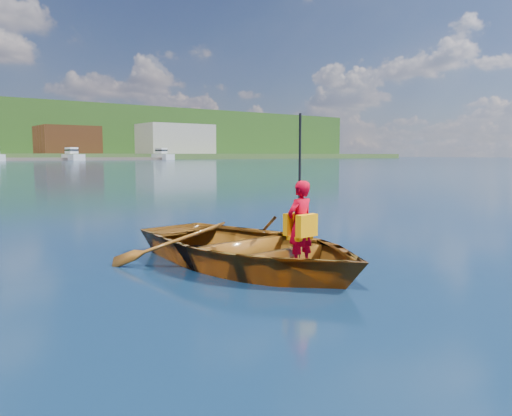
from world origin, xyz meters
name	(u,v)px	position (x,y,z in m)	size (l,w,h in m)	color
ground	(301,267)	(0.00, 0.00, 0.00)	(600.00, 600.00, 0.00)	#152240
rowboat	(247,247)	(-0.60, 0.50, 0.28)	(3.42, 4.49, 0.87)	brown
child_paddler	(300,224)	(-0.36, -0.37, 0.70)	(0.46, 0.37, 2.11)	red
hillside_trees	(2,116)	(39.19, 239.17, 18.39)	(296.19, 84.39, 26.79)	#382314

